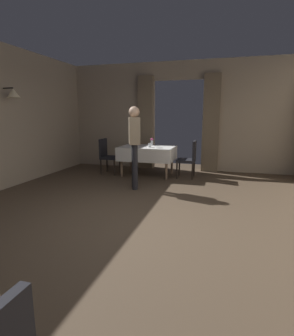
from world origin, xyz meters
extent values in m
plane|color=#4C3D2D|center=(0.00, 0.00, 0.00)|extent=(10.08, 10.08, 0.00)
cylinder|color=black|center=(-3.02, 1.20, 2.09)|extent=(0.24, 0.02, 0.02)
cone|color=beige|center=(-2.90, 1.20, 1.99)|extent=(0.26, 0.26, 0.18)
cube|color=gray|center=(-1.95, 4.20, 1.50)|extent=(2.50, 0.12, 3.00)
cube|color=gray|center=(1.95, 4.20, 1.50)|extent=(2.50, 0.12, 3.00)
cube|color=gray|center=(0.00, 4.20, 2.75)|extent=(1.40, 0.12, 0.50)
cube|color=#70604C|center=(-0.92, 4.06, 1.31)|extent=(0.44, 0.14, 2.63)
cube|color=#70604C|center=(0.92, 4.06, 1.31)|extent=(0.44, 0.14, 2.63)
cylinder|color=#7A604C|center=(-1.18, 2.75, 0.35)|extent=(0.06, 0.06, 0.71)
cylinder|color=#7A604C|center=(-0.02, 2.75, 0.35)|extent=(0.06, 0.06, 0.71)
cylinder|color=#7A604C|center=(-1.18, 3.46, 0.35)|extent=(0.06, 0.06, 0.71)
cylinder|color=#7A604C|center=(-0.02, 3.46, 0.35)|extent=(0.06, 0.06, 0.71)
cube|color=#7A604C|center=(-0.60, 3.11, 0.72)|extent=(1.32, 0.87, 0.03)
cube|color=white|center=(-0.60, 3.11, 0.74)|extent=(1.38, 0.93, 0.01)
cube|color=white|center=(-0.60, 2.64, 0.58)|extent=(1.38, 0.02, 0.34)
cube|color=white|center=(-0.60, 3.57, 0.58)|extent=(1.38, 0.02, 0.34)
cube|color=white|center=(-1.29, 3.11, 0.58)|extent=(0.02, 0.93, 0.34)
cube|color=white|center=(0.09, 3.11, 0.58)|extent=(0.02, 0.93, 0.34)
cylinder|color=black|center=(-1.41, 3.21, 0.21)|extent=(0.04, 0.04, 0.42)
cylinder|color=black|center=(-1.41, 2.83, 0.21)|extent=(0.04, 0.04, 0.42)
cylinder|color=black|center=(-1.79, 3.21, 0.21)|extent=(0.04, 0.04, 0.42)
cylinder|color=black|center=(-1.79, 2.83, 0.21)|extent=(0.04, 0.04, 0.42)
cube|color=black|center=(-1.60, 3.02, 0.43)|extent=(0.44, 0.44, 0.06)
cube|color=black|center=(-1.80, 3.02, 0.69)|extent=(0.05, 0.42, 0.48)
cylinder|color=black|center=(0.21, 2.92, 0.21)|extent=(0.04, 0.04, 0.42)
cylinder|color=black|center=(0.21, 3.30, 0.21)|extent=(0.04, 0.04, 0.42)
cylinder|color=black|center=(0.59, 2.92, 0.21)|extent=(0.04, 0.04, 0.42)
cylinder|color=black|center=(0.59, 3.30, 0.21)|extent=(0.04, 0.04, 0.42)
cube|color=black|center=(0.40, 3.11, 0.43)|extent=(0.44, 0.44, 0.06)
cube|color=black|center=(0.60, 3.11, 0.69)|extent=(0.05, 0.42, 0.48)
cylinder|color=silver|center=(-0.56, 3.41, 0.82)|extent=(0.06, 0.06, 0.14)
sphere|color=#D84C8C|center=(-0.56, 3.41, 0.92)|extent=(0.07, 0.07, 0.07)
cylinder|color=white|center=(-0.24, 2.91, 0.76)|extent=(0.19, 0.19, 0.01)
cylinder|color=silver|center=(-0.50, 2.97, 0.80)|extent=(0.07, 0.07, 0.10)
cylinder|color=black|center=(-0.54, 1.88, 0.47)|extent=(0.12, 0.12, 0.95)
cylinder|color=black|center=(-0.47, 1.71, 0.47)|extent=(0.12, 0.12, 0.95)
cube|color=gray|center=(-0.50, 1.79, 1.23)|extent=(0.34, 0.42, 0.55)
sphere|color=tan|center=(-0.50, 1.79, 1.61)|extent=(0.22, 0.22, 0.22)
camera|label=1|loc=(1.29, -3.50, 1.55)|focal=28.75mm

